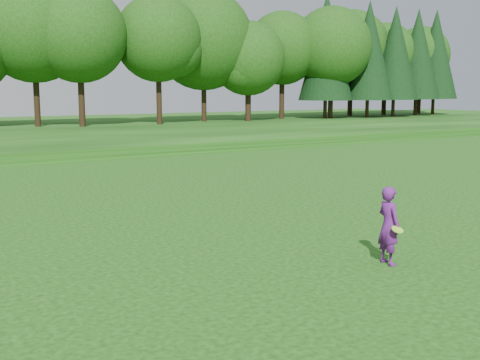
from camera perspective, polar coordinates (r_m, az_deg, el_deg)
ground at (r=11.91m, az=-0.41°, el=-8.61°), size 140.00×140.00×0.00m
walking_path at (r=30.43m, az=-21.03°, el=1.45°), size 130.00×1.60×0.04m
woman at (r=12.53m, az=13.92°, el=-4.21°), size 0.46×0.74×1.60m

